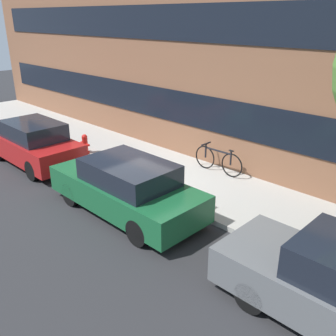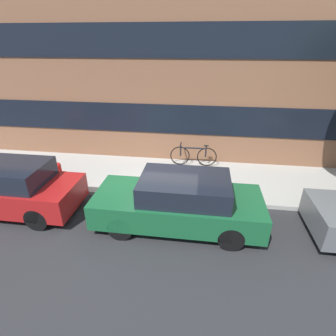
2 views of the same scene
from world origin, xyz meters
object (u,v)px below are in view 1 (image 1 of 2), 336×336
Objects in this scene: parked_car_green at (126,187)px; parked_car_red at (34,143)px; fire_hydrant at (85,144)px; bicycle at (218,160)px.

parked_car_red is at bearing 0.00° from parked_car_green.
fire_hydrant is at bearing -110.63° from parked_car_red.
parked_car_green is at bearing -180.00° from parked_car_red.
parked_car_red reaches higher than bicycle.
parked_car_red is at bearing -110.63° from fire_hydrant.
fire_hydrant is 0.39× the size of bicycle.
bicycle is (5.02, 3.48, -0.18)m from parked_car_red.
bicycle is at bearing -145.25° from parked_car_red.
bicycle is at bearing -93.14° from parked_car_green.
parked_car_red reaches higher than parked_car_green.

